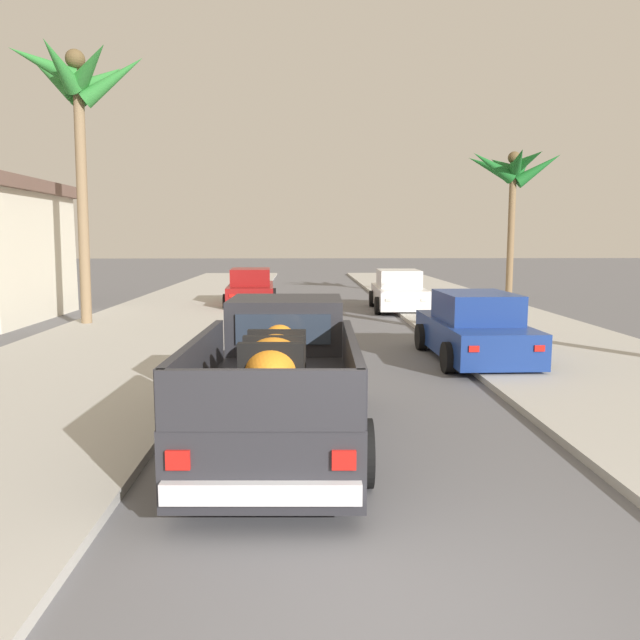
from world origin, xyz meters
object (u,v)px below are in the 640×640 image
(car_left_mid, at_px, (399,292))
(palm_tree_right_fore, at_px, (512,172))
(pickup_truck, at_px, (281,381))
(car_right_near, at_px, (251,289))
(palm_tree_left_fore, at_px, (79,93))
(car_left_near, at_px, (474,329))

(car_left_mid, bearing_deg, palm_tree_right_fore, 25.49)
(pickup_truck, bearing_deg, palm_tree_right_fore, 62.59)
(car_left_mid, bearing_deg, car_right_near, 167.21)
(pickup_truck, relative_size, palm_tree_left_fore, 0.63)
(car_left_mid, relative_size, palm_tree_left_fore, 0.52)
(car_right_near, distance_m, palm_tree_left_fore, 9.38)
(car_left_near, height_order, palm_tree_right_fore, palm_tree_right_fore)
(palm_tree_left_fore, height_order, palm_tree_right_fore, palm_tree_left_fore)
(pickup_truck, height_order, car_left_near, pickup_truck)
(car_left_near, xyz_separation_m, car_left_mid, (-0.17, 9.62, 0.00))
(pickup_truck, bearing_deg, car_left_near, 52.03)
(pickup_truck, distance_m, car_left_mid, 15.46)
(pickup_truck, xyz_separation_m, palm_tree_right_fore, (8.98, 17.32, 4.63))
(car_left_near, relative_size, car_right_near, 0.99)
(car_left_mid, xyz_separation_m, palm_tree_right_fore, (5.01, 2.39, 4.73))
(pickup_truck, height_order, palm_tree_right_fore, palm_tree_right_fore)
(pickup_truck, distance_m, car_left_near, 6.74)
(car_left_near, distance_m, car_left_mid, 9.62)
(car_left_mid, distance_m, palm_tree_left_fore, 12.72)
(car_left_mid, height_order, palm_tree_left_fore, palm_tree_left_fore)
(car_right_near, height_order, palm_tree_left_fore, palm_tree_left_fore)
(palm_tree_right_fore, bearing_deg, car_left_near, -111.94)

